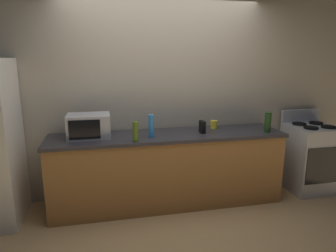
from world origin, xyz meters
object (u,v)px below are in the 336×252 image
cordless_phone (202,127)px  mug_yellow (214,124)px  microwave (89,126)px  bottle_wine (268,122)px  stove_range (310,157)px  bottle_olive_oil (135,132)px  bottle_spray_cleaner (151,126)px

cordless_phone → mug_yellow: (0.23, 0.20, -0.02)m
microwave → bottle_wine: size_ratio=1.94×
stove_range → microwave: (-2.92, 0.05, 0.57)m
bottle_olive_oil → bottle_spray_cleaner: bearing=35.5°
cordless_phone → mug_yellow: bearing=38.2°
bottle_wine → bottle_spray_cleaner: 1.44m
stove_range → bottle_wine: 0.97m
bottle_olive_oil → cordless_phone: bearing=14.2°
cordless_phone → bottle_wine: bottle_wine is taller
stove_range → bottle_spray_cleaner: bottle_spray_cleaner is taller
bottle_wine → bottle_olive_oil: size_ratio=1.10×
bottle_wine → microwave: bearing=174.6°
cordless_phone → microwave: bearing=173.7°
bottle_olive_oil → bottle_wine: bearing=2.9°
microwave → cordless_phone: bearing=-3.2°
stove_range → microwave: microwave is taller
cordless_phone → bottle_spray_cleaner: bearing=-176.8°
stove_range → bottle_spray_cleaner: bearing=-177.5°
stove_range → mug_yellow: bearing=172.7°
stove_range → cordless_phone: size_ratio=7.20×
mug_yellow → cordless_phone: bearing=-138.7°
bottle_wine → bottle_spray_cleaner: bearing=177.7°
microwave → bottle_olive_oil: 0.58m
bottle_olive_oil → mug_yellow: bearing=21.1°
bottle_olive_oil → mug_yellow: size_ratio=2.23×
mug_yellow → stove_range: bearing=-7.3°
mug_yellow → bottle_olive_oil: bearing=-158.9°
cordless_phone → bottle_wine: 0.81m
stove_range → mug_yellow: (-1.35, 0.17, 0.49)m
bottle_spray_cleaner → bottle_wine: bearing=-2.3°
bottle_wine → bottle_olive_oil: bearing=-177.1°
cordless_phone → bottle_wine: (0.80, -0.13, 0.05)m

